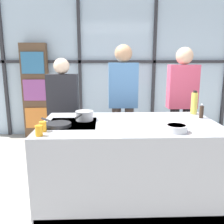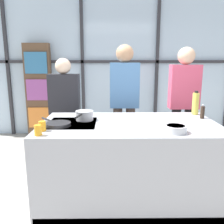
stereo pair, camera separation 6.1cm
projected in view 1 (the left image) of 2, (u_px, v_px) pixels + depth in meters
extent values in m
plane|color=#ADA89E|center=(128.00, 196.00, 2.79)|extent=(18.00, 18.00, 0.00)
cube|color=silver|center=(117.00, 68.00, 4.95)|extent=(6.40, 0.04, 2.80)
cube|color=#2D2D33|center=(117.00, 62.00, 4.87)|extent=(6.40, 0.06, 0.06)
cube|color=#2D2D33|center=(4.00, 69.00, 4.82)|extent=(0.06, 0.06, 2.80)
cube|color=#2D2D33|center=(80.00, 69.00, 4.87)|extent=(0.06, 0.06, 2.80)
cube|color=#2D2D33|center=(154.00, 69.00, 4.92)|extent=(0.06, 0.06, 2.80)
cube|color=brown|center=(36.00, 91.00, 4.81)|extent=(0.52, 0.16, 1.90)
cube|color=orange|center=(36.00, 118.00, 4.83)|extent=(0.43, 0.03, 0.42)
cube|color=#994C93|center=(35.00, 90.00, 4.71)|extent=(0.43, 0.03, 0.42)
cube|color=teal|center=(33.00, 63.00, 4.60)|extent=(0.43, 0.03, 0.42)
cube|color=#A8AAB2|center=(129.00, 161.00, 2.69)|extent=(1.93, 1.08, 0.89)
cube|color=black|center=(72.00, 124.00, 2.58)|extent=(0.52, 0.52, 0.01)
cube|color=black|center=(134.00, 221.00, 2.27)|extent=(1.89, 0.03, 0.10)
cylinder|color=#38383D|center=(59.00, 127.00, 2.45)|extent=(0.13, 0.13, 0.01)
cylinder|color=#38383D|center=(83.00, 127.00, 2.46)|extent=(0.13, 0.13, 0.01)
cylinder|color=#38383D|center=(63.00, 121.00, 2.70)|extent=(0.13, 0.13, 0.01)
cylinder|color=#38383D|center=(85.00, 121.00, 2.71)|extent=(0.13, 0.13, 0.01)
cylinder|color=black|center=(71.00, 140.00, 3.55)|extent=(0.14, 0.14, 0.80)
cylinder|color=black|center=(58.00, 140.00, 3.55)|extent=(0.14, 0.14, 0.80)
cube|color=#232328|center=(63.00, 94.00, 3.40)|extent=(0.44, 0.20, 0.57)
sphere|color=beige|center=(62.00, 66.00, 3.32)|extent=(0.22, 0.22, 0.22)
cylinder|color=#47382D|center=(129.00, 136.00, 3.57)|extent=(0.13, 0.13, 0.89)
cylinder|color=#47382D|center=(116.00, 136.00, 3.57)|extent=(0.13, 0.13, 0.89)
cube|color=#4C7AAD|center=(123.00, 85.00, 3.41)|extent=(0.42, 0.19, 0.64)
sphere|color=tan|center=(123.00, 54.00, 3.31)|extent=(0.25, 0.25, 0.25)
cylinder|color=black|center=(186.00, 136.00, 3.60)|extent=(0.14, 0.14, 0.87)
cylinder|color=black|center=(173.00, 136.00, 3.60)|extent=(0.14, 0.14, 0.87)
cube|color=#DB4C6B|center=(183.00, 87.00, 3.44)|extent=(0.42, 0.19, 0.63)
sphere|color=#D8AD8C|center=(185.00, 56.00, 3.35)|extent=(0.24, 0.24, 0.24)
cylinder|color=#232326|center=(58.00, 125.00, 2.45)|extent=(0.26, 0.26, 0.04)
cylinder|color=#B26B2D|center=(58.00, 123.00, 2.45)|extent=(0.20, 0.20, 0.01)
cylinder|color=#232326|center=(47.00, 120.00, 2.61)|extent=(0.16, 0.17, 0.02)
cylinder|color=silver|center=(84.00, 116.00, 2.69)|extent=(0.20, 0.20, 0.11)
cylinder|color=silver|center=(84.00, 111.00, 2.68)|extent=(0.20, 0.20, 0.01)
cylinder|color=black|center=(79.00, 116.00, 2.51)|extent=(0.06, 0.18, 0.02)
cylinder|color=white|center=(173.00, 123.00, 2.54)|extent=(0.27, 0.27, 0.01)
cylinder|color=silver|center=(176.00, 128.00, 2.26)|extent=(0.21, 0.21, 0.07)
cylinder|color=#4C4C51|center=(176.00, 126.00, 2.25)|extent=(0.17, 0.17, 0.01)
cylinder|color=#E0CC4C|center=(194.00, 103.00, 3.00)|extent=(0.08, 0.08, 0.27)
cylinder|color=black|center=(195.00, 92.00, 2.97)|extent=(0.04, 0.04, 0.02)
cylinder|color=#332319|center=(201.00, 112.00, 2.80)|extent=(0.05, 0.05, 0.14)
sphere|color=#B2B2B7|center=(202.00, 105.00, 2.78)|extent=(0.03, 0.03, 0.03)
cylinder|color=orange|center=(39.00, 131.00, 2.13)|extent=(0.07, 0.07, 0.10)
cylinder|color=orange|center=(43.00, 127.00, 2.27)|extent=(0.07, 0.07, 0.10)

